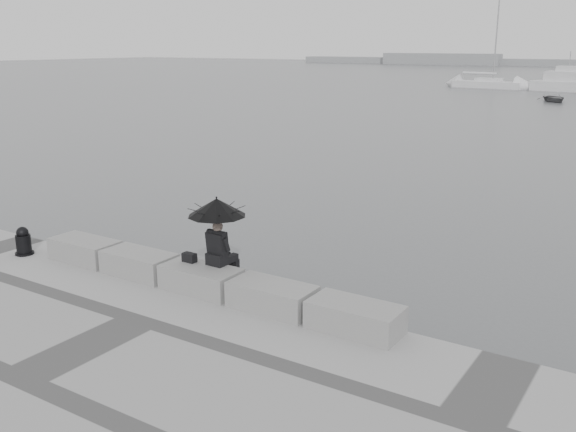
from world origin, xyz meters
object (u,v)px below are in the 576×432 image
Objects in this scene: sailboat_left at (488,84)px; dinghy at (554,98)px; motor_cruiser at (576,84)px; seated_person at (217,216)px; mooring_bollard at (24,243)px.

dinghy is (10.55, -15.60, -0.21)m from sailboat_left.
sailboat_left is at bearing -173.65° from motor_cruiser.
seated_person is 0.14× the size of motor_cruiser.
mooring_bollard is 0.07× the size of motor_cruiser.
motor_cruiser is at bearing 89.65° from mooring_bollard.
dinghy is (1.02, 55.57, -0.48)m from mooring_bollard.
motor_cruiser reaches higher than dinghy.
mooring_bollard reaches higher than dinghy.
seated_person is 5.33m from mooring_bollard.
motor_cruiser is (9.97, -0.83, 0.38)m from sailboat_left.
mooring_bollard is at bearing -79.23° from motor_cruiser.
motor_cruiser is (-4.70, 69.53, -1.11)m from seated_person.
dinghy is (0.59, -14.77, -0.59)m from motor_cruiser.
seated_person is at bearing -117.22° from dinghy.
mooring_bollard is 70.33m from motor_cruiser.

